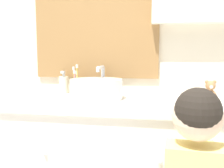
# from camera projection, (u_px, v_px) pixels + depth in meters

# --- Properties ---
(wall_back) EXTENTS (3.20, 0.18, 2.50)m
(wall_back) POSITION_uv_depth(u_px,v_px,m) (122.00, 28.00, 1.68)
(wall_back) COLOR beige
(wall_back) RESTS_ON ground_plane
(sink_basin) EXTENTS (0.31, 0.37, 0.19)m
(sink_basin) POSITION_uv_depth(u_px,v_px,m) (97.00, 89.00, 1.49)
(sink_basin) COLOR silver
(sink_basin) RESTS_ON vanity_counter
(toothbrush_holder) EXTENTS (0.08, 0.08, 0.20)m
(toothbrush_holder) POSITION_uv_depth(u_px,v_px,m) (76.00, 88.00, 1.65)
(toothbrush_holder) COLOR beige
(toothbrush_holder) RESTS_ON vanity_counter
(soap_dispenser) EXTENTS (0.06, 0.06, 0.15)m
(soap_dispenser) POSITION_uv_depth(u_px,v_px,m) (64.00, 84.00, 1.70)
(soap_dispenser) COLOR beige
(soap_dispenser) RESTS_ON vanity_counter
(teddy_bear) EXTENTS (0.07, 0.06, 0.13)m
(teddy_bear) POSITION_uv_depth(u_px,v_px,m) (210.00, 93.00, 1.33)
(teddy_bear) COLOR #9E7047
(teddy_bear) RESTS_ON vanity_counter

